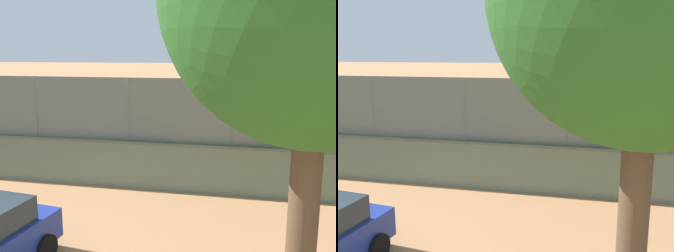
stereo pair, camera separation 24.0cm
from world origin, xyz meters
TOP-DOWN VIEW (x-y plane):
  - ground_plane at (0.00, 0.00)m, footprint 260.00×260.00m
  - perimeter_wall at (1.18, 13.64)m, footprint 30.54×1.27m
  - fence_panel_on_wall at (1.18, 13.64)m, footprint 29.98×0.93m
  - player_crossing_court at (-1.94, 2.81)m, footprint 1.00×0.91m
  - player_near_wall_returning at (-1.25, 6.19)m, footprint 1.29×0.79m
  - sports_ball at (-2.87, 3.33)m, footprint 0.07×0.07m
  - courtside_bench at (-7.25, 12.36)m, footprint 1.61×0.43m

SIDE VIEW (x-z plane):
  - ground_plane at x=0.00m, z-range 0.00..0.00m
  - courtside_bench at x=-7.25m, z-range 0.03..0.90m
  - perimeter_wall at x=1.18m, z-range 0.01..1.62m
  - sports_ball at x=-2.87m, z-range 0.86..0.94m
  - player_crossing_court at x=-1.94m, z-range 0.14..1.71m
  - player_near_wall_returning at x=-1.25m, z-range 0.16..1.84m
  - fence_panel_on_wall at x=1.18m, z-range 1.61..3.68m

